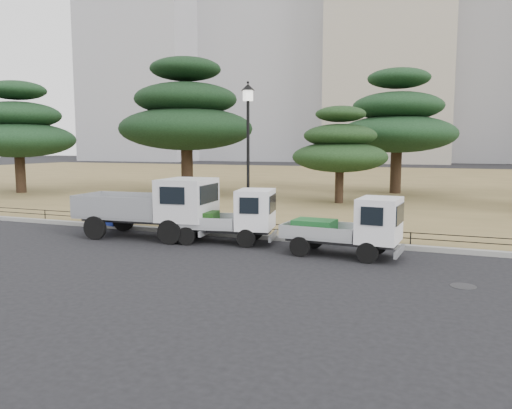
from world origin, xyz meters
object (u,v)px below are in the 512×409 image
at_px(truck_kei_rear, 350,227).
at_px(tarp_pile, 114,214).
at_px(truck_kei_front, 231,216).
at_px(street_lamp, 248,133).
at_px(truck_large, 154,205).

height_order(truck_kei_rear, tarp_pile, truck_kei_rear).
bearing_deg(truck_kei_front, street_lamp, 75.10).
height_order(truck_large, tarp_pile, truck_large).
height_order(truck_kei_front, street_lamp, street_lamp).
xyz_separation_m(truck_large, truck_kei_front, (2.93, 0.18, -0.28)).
bearing_deg(truck_large, truck_kei_front, -1.14).
distance_m(truck_large, tarp_pile, 3.21).
bearing_deg(truck_kei_rear, truck_kei_front, 175.64).
height_order(truck_kei_front, tarp_pile, truck_kei_front).
xyz_separation_m(truck_kei_front, street_lamp, (0.10, 1.29, 2.81)).
xyz_separation_m(truck_kei_rear, tarp_pile, (-9.88, 1.83, -0.38)).
distance_m(street_lamp, tarp_pile, 6.66).
distance_m(truck_kei_front, truck_kei_rear, 4.20).
height_order(street_lamp, tarp_pile, street_lamp).
bearing_deg(street_lamp, tarp_pile, -179.49).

